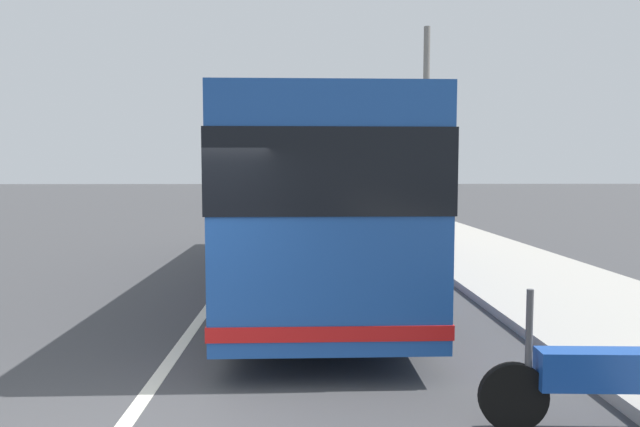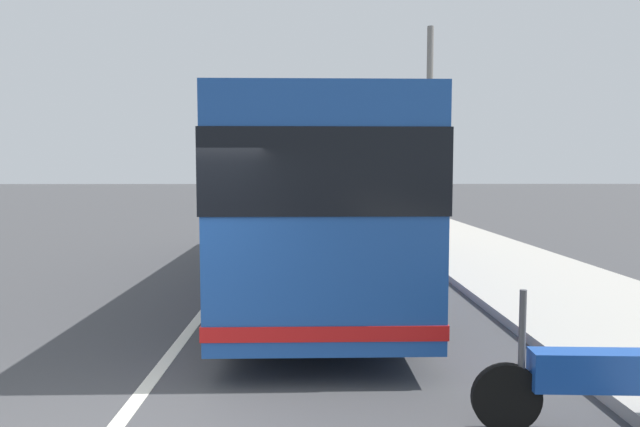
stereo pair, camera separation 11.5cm
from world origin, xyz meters
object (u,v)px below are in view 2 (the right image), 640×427
object	(u,v)px
motorcycle_far_end	(600,381)
car_far_distant	(258,195)
coach_bus	(315,193)
car_ahead_same_lane	(313,192)
utility_pole	(429,127)
car_side_street	(260,191)

from	to	relation	value
motorcycle_far_end	car_far_distant	distance (m)	34.76
coach_bus	car_far_distant	size ratio (longest dim) A/B	2.94
coach_bus	car_ahead_same_lane	bearing A→B (deg)	-0.58
car_far_distant	car_ahead_same_lane	size ratio (longest dim) A/B	0.93
coach_bus	utility_pole	size ratio (longest dim) A/B	1.43
car_ahead_same_lane	car_far_distant	bearing A→B (deg)	146.98
car_ahead_same_lane	utility_pole	bearing A→B (deg)	-170.08
motorcycle_far_end	car_far_distant	xyz separation A→B (m)	(34.21, 6.14, 0.26)
motorcycle_far_end	car_side_street	size ratio (longest dim) A/B	0.53
car_far_distant	car_side_street	size ratio (longest dim) A/B	0.98
car_ahead_same_lane	coach_bus	bearing A→B (deg)	177.06
car_far_distant	car_ahead_same_lane	bearing A→B (deg)	146.77
coach_bus	motorcycle_far_end	distance (m)	7.48
coach_bus	utility_pole	xyz separation A→B (m)	(12.21, -4.98, 2.39)
coach_bus	car_side_street	size ratio (longest dim) A/B	2.87
coach_bus	car_side_street	distance (m)	35.47
coach_bus	car_side_street	bearing A→B (deg)	6.64
motorcycle_far_end	car_ahead_same_lane	size ratio (longest dim) A/B	0.50
coach_bus	car_ahead_same_lane	distance (m)	33.89
coach_bus	car_ahead_same_lane	size ratio (longest dim) A/B	2.74
car_far_distant	coach_bus	bearing A→B (deg)	4.87
car_side_street	utility_pole	xyz separation A→B (m)	(-22.97, -9.33, 3.51)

